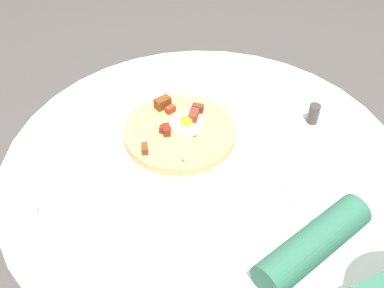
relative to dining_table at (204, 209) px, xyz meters
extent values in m
cylinder|color=silver|center=(0.00, 0.00, 0.16)|extent=(0.92, 0.92, 0.03)
cylinder|color=#333338|center=(0.00, 0.00, -0.21)|extent=(0.11, 0.11, 0.69)
cylinder|color=#2D664C|center=(-0.08, 0.30, 0.20)|extent=(0.27, 0.13, 0.07)
cylinder|color=white|center=(0.02, -0.09, 0.18)|extent=(0.33, 0.33, 0.01)
cylinder|color=tan|center=(0.02, -0.09, 0.19)|extent=(0.27, 0.27, 0.02)
cylinder|color=white|center=(0.00, -0.10, 0.21)|extent=(0.08, 0.08, 0.01)
sphere|color=yellow|center=(0.00, -0.10, 0.21)|extent=(0.03, 0.03, 0.03)
cube|color=maroon|center=(-0.05, -0.13, 0.22)|extent=(0.03, 0.03, 0.02)
cube|color=maroon|center=(-0.02, -0.11, 0.22)|extent=(0.04, 0.04, 0.03)
cube|color=maroon|center=(0.06, -0.10, 0.21)|extent=(0.03, 0.03, 0.02)
cube|color=maroon|center=(0.05, -0.09, 0.22)|extent=(0.02, 0.03, 0.02)
cube|color=brown|center=(0.12, -0.06, 0.21)|extent=(0.02, 0.03, 0.02)
cube|color=brown|center=(0.03, -0.18, 0.22)|extent=(0.04, 0.03, 0.03)
cube|color=maroon|center=(0.02, -0.16, 0.21)|extent=(0.03, 0.02, 0.02)
cube|color=#387F2D|center=(0.01, -0.14, 0.21)|extent=(0.01, 0.01, 0.00)
cube|color=#387F2D|center=(0.02, -0.08, 0.21)|extent=(0.01, 0.01, 0.00)
cube|color=#387F2D|center=(0.00, -0.05, 0.21)|extent=(0.01, 0.00, 0.00)
cube|color=#387F2D|center=(0.06, 0.01, 0.21)|extent=(0.00, 0.01, 0.00)
cube|color=#387F2D|center=(-0.03, -0.13, 0.21)|extent=(0.01, 0.01, 0.00)
cylinder|color=silver|center=(0.11, 0.16, 0.18)|extent=(0.16, 0.16, 0.01)
cube|color=white|center=(-0.21, 0.18, 0.17)|extent=(0.18, 0.16, 0.00)
cube|color=silver|center=(-0.21, 0.20, 0.18)|extent=(0.18, 0.03, 0.00)
cube|color=silver|center=(-0.21, 0.16, 0.18)|extent=(0.18, 0.03, 0.00)
cylinder|color=silver|center=(0.27, 0.05, 0.23)|extent=(0.07, 0.07, 0.11)
cylinder|color=white|center=(0.39, 0.00, 0.20)|extent=(0.03, 0.03, 0.05)
cylinder|color=#3F3833|center=(-0.30, -0.01, 0.20)|extent=(0.03, 0.03, 0.05)
camera|label=1|loc=(0.34, 0.66, 0.94)|focal=44.16mm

